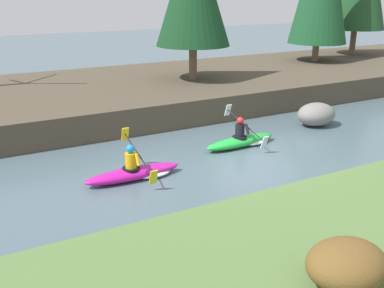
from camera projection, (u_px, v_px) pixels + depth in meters
ground_plane at (238, 167)px, 13.09m from camera, size 90.00×90.00×0.00m
riverbank_far at (130, 93)px, 20.08m from camera, size 44.00×9.13×1.01m
shrub_clump_third at (346, 264)px, 6.96m from camera, size 1.35×1.13×0.73m
kayaker_lead at (243, 140)px, 14.80m from camera, size 2.79×2.07×1.20m
kayaker_middle at (137, 172)px, 12.23m from camera, size 2.77×2.06×1.20m
boulder_midstream at (316, 114)px, 16.94m from camera, size 1.54×1.21×0.87m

